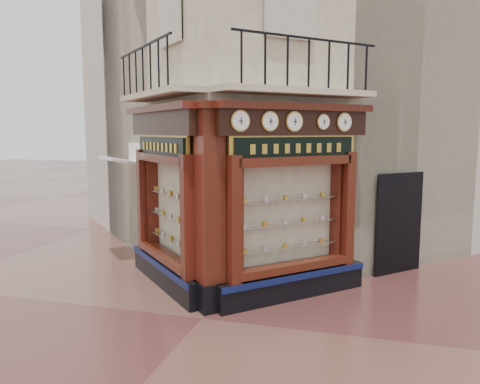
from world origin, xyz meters
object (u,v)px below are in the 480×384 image
(clock_c, at_px, (294,122))
(clock_d, at_px, (323,122))
(clock_e, at_px, (344,122))
(awning, at_px, (125,259))
(corner_pilaster, at_px, (210,210))
(clock_b, at_px, (270,121))
(clock_a, at_px, (240,121))
(signboard_left, at_px, (161,147))
(signboard_right, at_px, (296,148))

(clock_c, relative_size, clock_d, 1.25)
(clock_e, bearing_deg, awning, 125.30)
(corner_pilaster, xyz_separation_m, clock_b, (1.05, 0.44, 1.67))
(clock_a, relative_size, awning, 0.27)
(signboard_left, distance_m, signboard_right, 2.92)
(corner_pilaster, relative_size, signboard_right, 1.83)
(clock_d, distance_m, clock_e, 0.55)
(clock_a, bearing_deg, awning, 100.87)
(awning, bearing_deg, clock_a, -169.13)
(clock_d, relative_size, signboard_right, 0.14)
(clock_b, bearing_deg, signboard_right, 9.03)
(clock_a, height_order, clock_e, clock_a)
(clock_e, bearing_deg, clock_a, -180.00)
(clock_a, relative_size, clock_c, 0.99)
(corner_pilaster, xyz_separation_m, clock_a, (0.60, -0.01, 1.67))
(corner_pilaster, bearing_deg, clock_a, -45.74)
(clock_a, bearing_deg, clock_b, 0.00)
(clock_b, distance_m, clock_d, 1.27)
(corner_pilaster, height_order, clock_b, corner_pilaster)
(clock_a, bearing_deg, clock_c, 0.00)
(clock_a, height_order, clock_b, clock_a)
(clock_e, relative_size, signboard_right, 0.18)
(clock_c, distance_m, signboard_right, 0.55)
(awning, height_order, signboard_left, signboard_left)
(clock_e, xyz_separation_m, signboard_right, (-0.88, -0.72, -0.52))
(clock_d, distance_m, signboard_left, 3.47)
(clock_a, distance_m, clock_b, 0.64)
(corner_pilaster, height_order, signboard_left, corner_pilaster)
(clock_d, bearing_deg, clock_b, 180.00)
(clock_b, bearing_deg, clock_e, 0.00)
(clock_b, distance_m, signboard_left, 2.62)
(clock_c, xyz_separation_m, clock_d, (0.50, 0.50, 0.00))
(clock_c, xyz_separation_m, signboard_left, (-2.91, 0.17, -0.52))
(corner_pilaster, bearing_deg, clock_c, -14.81)
(signboard_left, bearing_deg, clock_e, -124.26)
(signboard_right, bearing_deg, clock_b, -170.97)
(clock_b, height_order, clock_d, clock_b)
(clock_a, relative_size, signboard_right, 0.18)
(awning, relative_size, signboard_right, 0.67)
(corner_pilaster, height_order, clock_c, corner_pilaster)
(corner_pilaster, height_order, awning, corner_pilaster)
(signboard_right, bearing_deg, corner_pilaster, 169.75)
(clock_b, bearing_deg, clock_d, 0.00)
(corner_pilaster, xyz_separation_m, clock_c, (1.44, 0.84, 1.67))
(clock_e, bearing_deg, signboard_right, 174.41)
(clock_c, relative_size, signboard_right, 0.18)
(clock_b, relative_size, signboard_right, 0.17)
(clock_c, bearing_deg, clock_d, -0.00)
(signboard_left, bearing_deg, clock_b, -147.80)
(awning, xyz_separation_m, signboard_right, (4.89, -1.71, 3.10))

